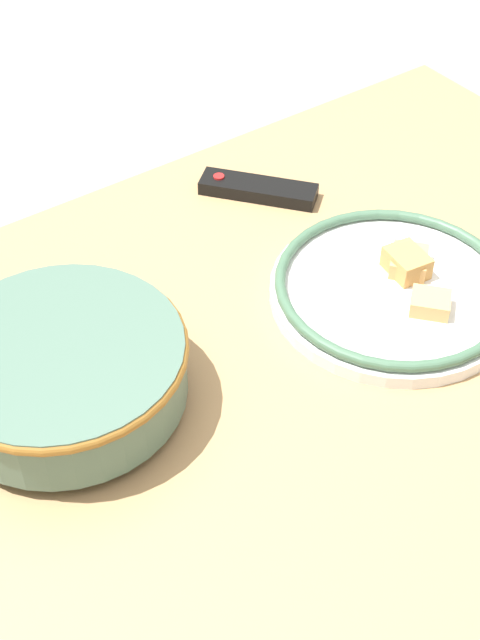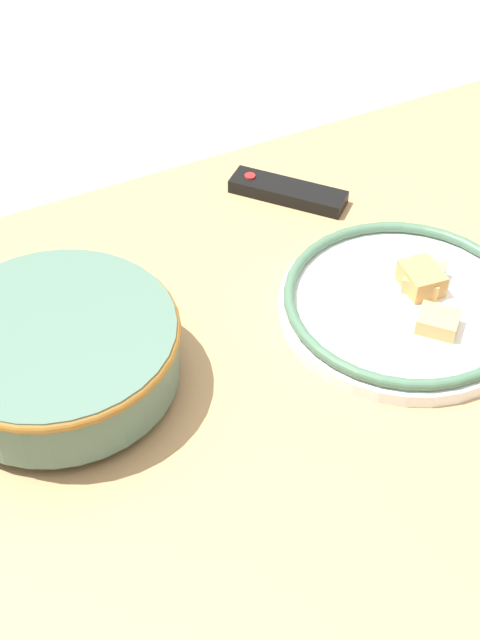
# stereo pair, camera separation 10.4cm
# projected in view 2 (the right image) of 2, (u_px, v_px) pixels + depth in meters

# --- Properties ---
(dining_table) EXTENTS (1.33, 0.87, 0.77)m
(dining_table) POSITION_uv_depth(u_px,v_px,m) (260.00, 424.00, 1.10)
(dining_table) COLOR tan
(dining_table) RESTS_ON ground_plane
(noodle_bowl) EXTENTS (0.28, 0.28, 0.09)m
(noodle_bowl) POSITION_uv_depth(u_px,v_px,m) (58.00, 351.00, 0.99)
(noodle_bowl) COLOR #4C6B5B
(noodle_bowl) RESTS_ON dining_table
(food_plate) EXTENTS (0.31, 0.31, 0.05)m
(food_plate) POSITION_uv_depth(u_px,v_px,m) (405.00, 303.00, 1.10)
(food_plate) COLOR white
(food_plate) RESTS_ON dining_table
(tv_remote) EXTENTS (0.14, 0.16, 0.02)m
(tv_remote) POSITION_uv_depth(u_px,v_px,m) (288.00, 192.00, 1.28)
(tv_remote) COLOR black
(tv_remote) RESTS_ON dining_table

